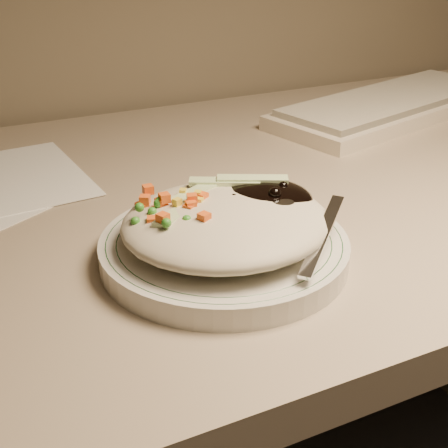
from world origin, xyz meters
name	(u,v)px	position (x,y,z in m)	size (l,w,h in m)	color
desk	(241,318)	(0.00, 1.38, 0.54)	(1.40, 0.70, 0.74)	gray
plate	(224,249)	(-0.10, 1.22, 0.75)	(0.23, 0.23, 0.02)	silver
plate_rim	(224,240)	(-0.10, 1.22, 0.76)	(0.22, 0.22, 0.00)	#144723
meal	(229,218)	(-0.10, 1.22, 0.78)	(0.20, 0.19, 0.05)	#ADA38C
keyboard	(392,105)	(0.35, 1.53, 0.75)	(0.46, 0.26, 0.03)	beige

